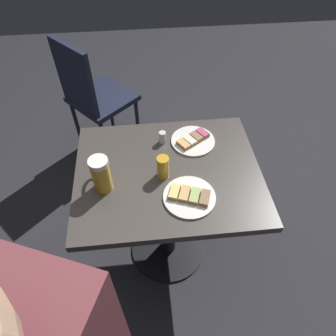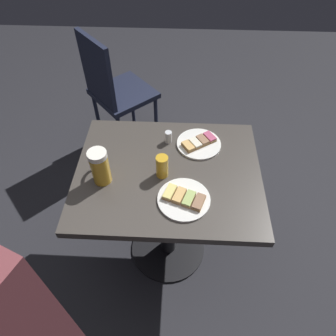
# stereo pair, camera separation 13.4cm
# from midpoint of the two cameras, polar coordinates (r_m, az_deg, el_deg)

# --- Properties ---
(ground_plane) EXTENTS (6.00, 6.00, 0.00)m
(ground_plane) POSITION_cam_midpoint_polar(r_m,az_deg,el_deg) (1.95, -2.02, -14.64)
(ground_plane) COLOR #28282D
(cafe_table) EXTENTS (0.66, 0.81, 0.72)m
(cafe_table) POSITION_cam_midpoint_polar(r_m,az_deg,el_deg) (1.47, -2.60, -4.77)
(cafe_table) COLOR black
(cafe_table) RESTS_ON ground_plane
(plate_near) EXTENTS (0.21, 0.21, 0.03)m
(plate_near) POSITION_cam_midpoint_polar(r_m,az_deg,el_deg) (1.47, 2.06, 5.01)
(plate_near) COLOR white
(plate_near) RESTS_ON cafe_table
(plate_far) EXTENTS (0.22, 0.22, 0.03)m
(plate_far) POSITION_cam_midpoint_polar(r_m,az_deg,el_deg) (1.25, 0.93, -5.44)
(plate_far) COLOR white
(plate_far) RESTS_ON cafe_table
(beer_mug) EXTENTS (0.14, 0.08, 0.17)m
(beer_mug) POSITION_cam_midpoint_polar(r_m,az_deg,el_deg) (1.28, -15.28, -1.18)
(beer_mug) COLOR gold
(beer_mug) RESTS_ON cafe_table
(beer_glass_small) EXTENTS (0.05, 0.05, 0.11)m
(beer_glass_small) POSITION_cam_midpoint_polar(r_m,az_deg,el_deg) (1.30, -3.90, 0.01)
(beer_glass_small) COLOR gold
(beer_glass_small) RESTS_ON cafe_table
(salt_shaker) EXTENTS (0.03, 0.03, 0.06)m
(salt_shaker) POSITION_cam_midpoint_polar(r_m,az_deg,el_deg) (1.46, -3.67, 5.56)
(salt_shaker) COLOR silver
(salt_shaker) RESTS_ON cafe_table
(cafe_chair) EXTENTS (0.54, 0.54, 0.91)m
(cafe_chair) POSITION_cam_midpoint_polar(r_m,az_deg,el_deg) (2.18, -15.48, 12.88)
(cafe_chair) COLOR #1E2338
(cafe_chair) RESTS_ON ground_plane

